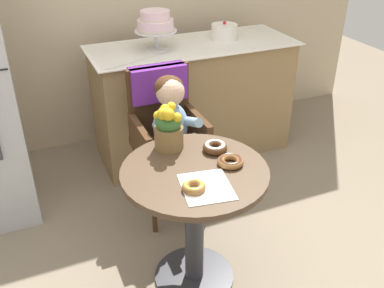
{
  "coord_description": "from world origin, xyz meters",
  "views": [
    {
      "loc": [
        -0.7,
        -1.6,
        1.86
      ],
      "look_at": [
        0.05,
        0.15,
        0.77
      ],
      "focal_mm": 40.69,
      "sensor_mm": 36.0,
      "label": 1
    }
  ],
  "objects": [
    {
      "name": "ground_plane",
      "position": [
        0.0,
        0.0,
        0.0
      ],
      "size": [
        8.0,
        8.0,
        0.0
      ],
      "primitive_type": "plane",
      "color": "gray"
    },
    {
      "name": "cafe_table",
      "position": [
        0.0,
        0.0,
        0.51
      ],
      "size": [
        0.72,
        0.72,
        0.72
      ],
      "color": "#4C3826",
      "rests_on": "ground"
    },
    {
      "name": "wicker_chair",
      "position": [
        0.1,
        0.73,
        0.64
      ],
      "size": [
        0.42,
        0.45,
        0.95
      ],
      "rotation": [
        0.0,
        0.0,
        -0.11
      ],
      "color": "#472D19",
      "rests_on": "ground"
    },
    {
      "name": "seated_child",
      "position": [
        0.1,
        0.57,
        0.68
      ],
      "size": [
        0.27,
        0.32,
        0.73
      ],
      "color": "#8CADCC",
      "rests_on": "ground"
    },
    {
      "name": "paper_napkin",
      "position": [
        -0.01,
        -0.16,
        0.72
      ],
      "size": [
        0.26,
        0.28,
        0.0
      ],
      "primitive_type": "cube",
      "rotation": [
        0.0,
        0.0,
        -0.16
      ],
      "color": "white",
      "rests_on": "cafe_table"
    },
    {
      "name": "donut_front",
      "position": [
        0.18,
        -0.03,
        0.74
      ],
      "size": [
        0.13,
        0.13,
        0.04
      ],
      "color": "#936033",
      "rests_on": "cafe_table"
    },
    {
      "name": "donut_mid",
      "position": [
        0.16,
        0.12,
        0.74
      ],
      "size": [
        0.13,
        0.13,
        0.05
      ],
      "color": "#4C2D19",
      "rests_on": "cafe_table"
    },
    {
      "name": "donut_side",
      "position": [
        -0.07,
        -0.15,
        0.74
      ],
      "size": [
        0.11,
        0.11,
        0.04
      ],
      "color": "#936033",
      "rests_on": "cafe_table"
    },
    {
      "name": "flower_vase",
      "position": [
        -0.04,
        0.24,
        0.84
      ],
      "size": [
        0.15,
        0.16,
        0.25
      ],
      "color": "brown",
      "rests_on": "cafe_table"
    },
    {
      "name": "display_counter",
      "position": [
        0.55,
        1.3,
        0.45
      ],
      "size": [
        1.56,
        0.62,
        0.9
      ],
      "color": "#93754C",
      "rests_on": "ground"
    },
    {
      "name": "tiered_cake_stand",
      "position": [
        0.26,
        1.3,
        1.08
      ],
      "size": [
        0.3,
        0.3,
        0.27
      ],
      "color": "silver",
      "rests_on": "display_counter"
    },
    {
      "name": "round_layer_cake",
      "position": [
        0.82,
        1.34,
        0.96
      ],
      "size": [
        0.2,
        0.2,
        0.14
      ],
      "color": "white",
      "rests_on": "display_counter"
    }
  ]
}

